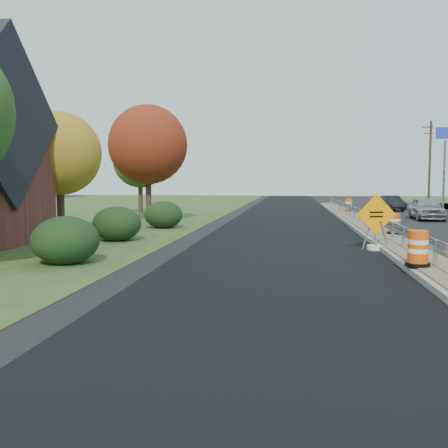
# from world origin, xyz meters

# --- Properties ---
(ground) EXTENTS (140.00, 140.00, 0.00)m
(ground) POSITION_xyz_m (0.00, 0.00, 0.00)
(ground) COLOR black
(ground) RESTS_ON ground
(milled_overlay) EXTENTS (7.20, 120.00, 0.01)m
(milled_overlay) POSITION_xyz_m (-4.40, 10.00, 0.01)
(milled_overlay) COLOR black
(milled_overlay) RESTS_ON ground
(median) EXTENTS (1.60, 55.00, 0.23)m
(median) POSITION_xyz_m (0.00, 8.00, 0.11)
(median) COLOR gray
(median) RESTS_ON ground
(guardrail) EXTENTS (0.10, 46.15, 0.72)m
(guardrail) POSITION_xyz_m (0.00, 9.00, 0.73)
(guardrail) COLOR silver
(guardrail) RESTS_ON median
(pylon_sign_north) EXTENTS (2.20, 0.30, 7.90)m
(pylon_sign_north) POSITION_xyz_m (10.50, 30.00, 6.48)
(pylon_sign_north) COLOR slate
(pylon_sign_north) RESTS_ON ground
(utility_pole_north) EXTENTS (1.90, 0.26, 9.40)m
(utility_pole_north) POSITION_xyz_m (11.50, 39.00, 4.93)
(utility_pole_north) COLOR #473523
(utility_pole_north) RESTS_ON ground
(hedge_south) EXTENTS (2.09, 2.09, 1.52)m
(hedge_south) POSITION_xyz_m (-11.00, -6.00, 0.76)
(hedge_south) COLOR black
(hedge_south) RESTS_ON ground
(hedge_mid) EXTENTS (2.09, 2.09, 1.52)m
(hedge_mid) POSITION_xyz_m (-11.50, 0.00, 0.76)
(hedge_mid) COLOR black
(hedge_mid) RESTS_ON ground
(hedge_north) EXTENTS (2.09, 2.09, 1.52)m
(hedge_north) POSITION_xyz_m (-11.00, 6.00, 0.76)
(hedge_north) COLOR black
(hedge_north) RESTS_ON ground
(tree_near_yellow) EXTENTS (3.96, 3.96, 5.88)m
(tree_near_yellow) POSITION_xyz_m (-15.00, 2.00, 3.89)
(tree_near_yellow) COLOR #473523
(tree_near_yellow) RESTS_ON ground
(tree_near_red) EXTENTS (4.95, 4.95, 7.35)m
(tree_near_red) POSITION_xyz_m (-13.00, 10.00, 4.86)
(tree_near_red) COLOR #473523
(tree_near_red) RESTS_ON ground
(tree_near_back) EXTENTS (4.29, 4.29, 6.37)m
(tree_near_back) POSITION_xyz_m (-16.00, 18.00, 4.21)
(tree_near_back) COLOR #473523
(tree_near_back) RESTS_ON ground
(caution_sign) EXTENTS (1.49, 0.64, 2.12)m
(caution_sign) POSITION_xyz_m (-0.90, -1.44, 0.54)
(caution_sign) COLOR white
(caution_sign) RESTS_ON ground
(barrel_median_near) EXTENTS (0.68, 0.68, 0.99)m
(barrel_median_near) POSITION_xyz_m (-0.55, -6.26, 0.71)
(barrel_median_near) COLOR black
(barrel_median_near) RESTS_ON median
(barrel_median_mid) EXTENTS (0.62, 0.62, 0.91)m
(barrel_median_mid) POSITION_xyz_m (0.55, 2.53, 0.67)
(barrel_median_mid) COLOR black
(barrel_median_mid) RESTS_ON median
(barrel_median_far) EXTENTS (0.68, 0.68, 1.00)m
(barrel_median_far) POSITION_xyz_m (0.42, 19.64, 0.71)
(barrel_median_far) COLOR black
(barrel_median_far) RESTS_ON median
(car_silver) EXTENTS (2.00, 4.64, 1.56)m
(car_silver) POSITION_xyz_m (5.02, 14.58, 0.78)
(car_silver) COLOR #A4A4A8
(car_silver) RESTS_ON ground
(car_dark_mid) EXTENTS (1.91, 4.16, 1.32)m
(car_dark_mid) POSITION_xyz_m (4.74, 25.18, 0.66)
(car_dark_mid) COLOR black
(car_dark_mid) RESTS_ON ground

